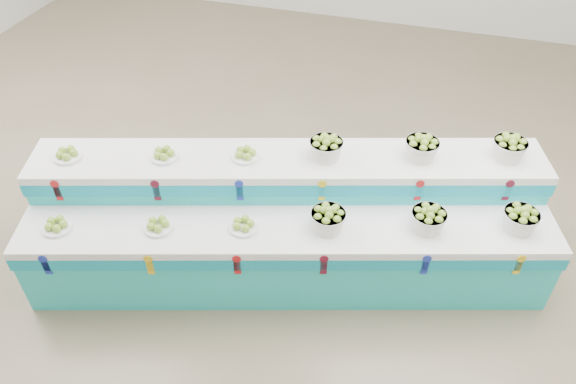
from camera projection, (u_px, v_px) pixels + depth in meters
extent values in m
plane|color=#77674B|center=(228.00, 208.00, 5.68)|extent=(10.00, 10.00, 0.00)
cylinder|color=white|center=(56.00, 224.00, 4.40)|extent=(0.30, 0.30, 0.09)
cylinder|color=white|center=(158.00, 224.00, 4.40)|extent=(0.30, 0.30, 0.09)
cylinder|color=white|center=(243.00, 224.00, 4.40)|extent=(0.30, 0.30, 0.09)
cylinder|color=white|center=(67.00, 153.00, 4.62)|extent=(0.30, 0.30, 0.09)
cylinder|color=white|center=(164.00, 153.00, 4.62)|extent=(0.30, 0.30, 0.09)
cylinder|color=white|center=(245.00, 153.00, 4.62)|extent=(0.30, 0.30, 0.09)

